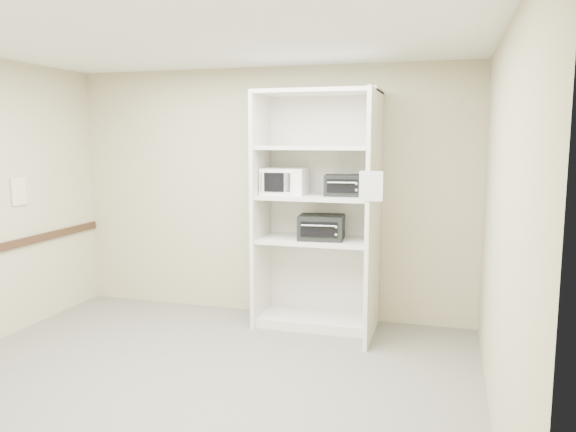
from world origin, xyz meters
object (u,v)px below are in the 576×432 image
(shelving_unit, at_px, (321,218))
(toaster_oven_lower, at_px, (321,227))
(toaster_oven_upper, at_px, (343,185))
(microwave, at_px, (285,181))

(shelving_unit, bearing_deg, toaster_oven_lower, -74.92)
(toaster_oven_upper, relative_size, toaster_oven_lower, 0.82)
(toaster_oven_upper, bearing_deg, microwave, 174.62)
(shelving_unit, distance_m, toaster_oven_lower, 0.09)
(shelving_unit, xyz_separation_m, microwave, (-0.39, 0.00, 0.37))
(shelving_unit, height_order, toaster_oven_lower, shelving_unit)
(microwave, height_order, toaster_oven_upper, microwave)
(microwave, bearing_deg, shelving_unit, -0.92)
(shelving_unit, bearing_deg, toaster_oven_upper, 2.52)
(microwave, bearing_deg, toaster_oven_lower, -6.20)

